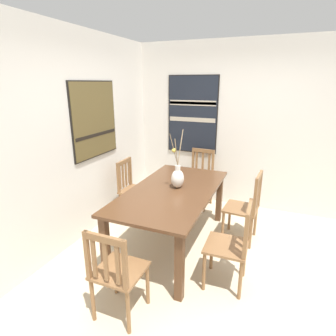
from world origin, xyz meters
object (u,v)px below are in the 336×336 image
at_px(chair_2, 246,206).
at_px(painting_on_side_wall, 192,115).
at_px(dining_table, 172,197).
at_px(chair_3, 132,188).
at_px(centerpiece_vase, 178,177).
at_px(chair_0, 116,272).
at_px(painting_on_back_wall, 94,120).
at_px(chair_1, 200,178).
at_px(chair_4, 232,244).

height_order(chair_2, painting_on_side_wall, painting_on_side_wall).
distance_m(dining_table, chair_3, 1.01).
relative_size(centerpiece_vase, chair_0, 0.78).
bearing_deg(centerpiece_vase, dining_table, 158.99).
xyz_separation_m(centerpiece_vase, painting_on_back_wall, (0.06, 1.24, 0.65)).
bearing_deg(centerpiece_vase, painting_on_side_wall, 11.09).
bearing_deg(painting_on_back_wall, chair_1, -45.06).
distance_m(chair_3, painting_on_side_wall, 1.62).
xyz_separation_m(chair_2, painting_on_side_wall, (1.12, 1.12, 1.02)).
xyz_separation_m(chair_0, chair_1, (2.60, 0.00, 0.02)).
relative_size(centerpiece_vase, painting_on_side_wall, 0.55).
xyz_separation_m(dining_table, painting_on_side_wall, (1.59, 0.26, 0.85)).
relative_size(dining_table, chair_4, 2.06).
bearing_deg(chair_2, painting_on_back_wall, 98.88).
bearing_deg(painting_on_side_wall, chair_3, 151.11).
height_order(dining_table, chair_2, chair_2).
relative_size(chair_3, painting_on_side_wall, 0.71).
relative_size(chair_1, chair_3, 1.05).
height_order(chair_1, chair_2, chair_1).
bearing_deg(chair_4, painting_on_side_wall, 28.05).
bearing_deg(chair_4, centerpiece_vase, 55.04).
bearing_deg(dining_table, painting_on_back_wall, 83.24).
relative_size(centerpiece_vase, chair_3, 0.77).
bearing_deg(chair_4, chair_1, 25.52).
bearing_deg(dining_table, chair_4, -119.54).
bearing_deg(chair_0, centerpiece_vase, -2.23).
xyz_separation_m(chair_1, chair_2, (-0.86, -0.88, 0.01)).
bearing_deg(dining_table, centerpiece_vase, -21.01).
bearing_deg(painting_on_back_wall, dining_table, -96.76).
bearing_deg(painting_on_side_wall, centerpiece_vase, -168.91).
bearing_deg(chair_4, painting_on_back_wall, 73.19).
height_order(chair_1, chair_3, chair_1).
distance_m(chair_4, painting_on_back_wall, 2.40).
height_order(chair_2, chair_4, chair_2).
bearing_deg(dining_table, painting_on_side_wall, 9.31).
relative_size(dining_table, chair_3, 2.08).
relative_size(chair_0, chair_3, 0.99).
height_order(chair_3, painting_on_back_wall, painting_on_back_wall).
height_order(dining_table, chair_4, chair_4).
distance_m(centerpiece_vase, chair_2, 1.00).
relative_size(dining_table, painting_on_back_wall, 1.87).
relative_size(chair_3, chair_4, 0.99).
bearing_deg(painting_on_side_wall, painting_on_back_wall, 146.67).
distance_m(chair_0, chair_1, 2.60).
height_order(chair_3, painting_on_side_wall, painting_on_side_wall).
relative_size(chair_2, chair_4, 1.03).
height_order(chair_4, painting_on_back_wall, painting_on_back_wall).
height_order(chair_3, chair_4, chair_4).
bearing_deg(chair_2, chair_3, 89.02).
bearing_deg(chair_1, chair_0, -179.94).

